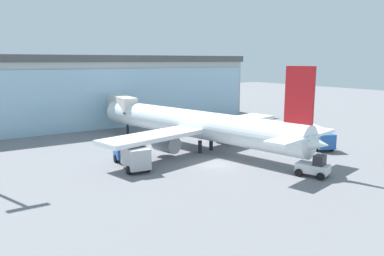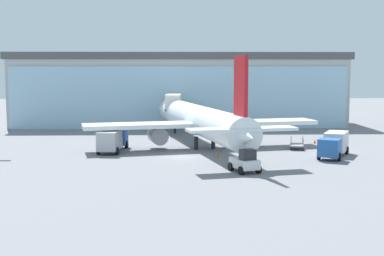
{
  "view_description": "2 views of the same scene",
  "coord_description": "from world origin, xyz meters",
  "px_view_note": "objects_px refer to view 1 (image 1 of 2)",
  "views": [
    {
      "loc": [
        -25.29,
        -33.11,
        11.77
      ],
      "look_at": [
        3.05,
        9.26,
        2.53
      ],
      "focal_mm": 35.0,
      "sensor_mm": 36.0,
      "label": 1
    },
    {
      "loc": [
        -1.29,
        -59.63,
        9.87
      ],
      "look_at": [
        1.23,
        7.7,
        2.41
      ],
      "focal_mm": 50.0,
      "sensor_mm": 36.0,
      "label": 2
    }
  ],
  "objects_px": {
    "safety_cone_nose": "(245,159)",
    "fuel_truck": "(315,136)",
    "safety_cone_wingtip": "(264,132)",
    "catering_truck": "(132,155)",
    "airplane": "(194,124)",
    "baggage_cart": "(270,138)",
    "jet_bridge": "(116,103)",
    "pushback_tug": "(314,167)"
  },
  "relations": [
    {
      "from": "safety_cone_wingtip",
      "to": "catering_truck",
      "type": "bearing_deg",
      "value": -167.02
    },
    {
      "from": "safety_cone_nose",
      "to": "fuel_truck",
      "type": "bearing_deg",
      "value": 1.93
    },
    {
      "from": "jet_bridge",
      "to": "airplane",
      "type": "height_order",
      "value": "airplane"
    },
    {
      "from": "safety_cone_nose",
      "to": "safety_cone_wingtip",
      "type": "height_order",
      "value": "same"
    },
    {
      "from": "jet_bridge",
      "to": "airplane",
      "type": "relative_size",
      "value": 0.39
    },
    {
      "from": "catering_truck",
      "to": "baggage_cart",
      "type": "distance_m",
      "value": 22.63
    },
    {
      "from": "pushback_tug",
      "to": "safety_cone_nose",
      "type": "xyz_separation_m",
      "value": [
        -1.81,
        8.43,
        -0.7
      ]
    },
    {
      "from": "jet_bridge",
      "to": "airplane",
      "type": "bearing_deg",
      "value": -167.02
    },
    {
      "from": "catering_truck",
      "to": "airplane",
      "type": "bearing_deg",
      "value": -64.65
    },
    {
      "from": "fuel_truck",
      "to": "pushback_tug",
      "type": "distance_m",
      "value": 14.4
    },
    {
      "from": "pushback_tug",
      "to": "baggage_cart",
      "type": "bearing_deg",
      "value": -50.06
    },
    {
      "from": "jet_bridge",
      "to": "pushback_tug",
      "type": "bearing_deg",
      "value": -165.85
    },
    {
      "from": "airplane",
      "to": "safety_cone_nose",
      "type": "bearing_deg",
      "value": 178.41
    },
    {
      "from": "safety_cone_nose",
      "to": "pushback_tug",
      "type": "bearing_deg",
      "value": -77.92
    },
    {
      "from": "pushback_tug",
      "to": "safety_cone_wingtip",
      "type": "bearing_deg",
      "value": -51.55
    },
    {
      "from": "baggage_cart",
      "to": "safety_cone_nose",
      "type": "xyz_separation_m",
      "value": [
        -10.25,
        -6.09,
        -0.23
      ]
    },
    {
      "from": "baggage_cart",
      "to": "safety_cone_nose",
      "type": "relative_size",
      "value": 5.59
    },
    {
      "from": "jet_bridge",
      "to": "safety_cone_wingtip",
      "type": "relative_size",
      "value": 26.51
    },
    {
      "from": "airplane",
      "to": "baggage_cart",
      "type": "xyz_separation_m",
      "value": [
        11.84,
        -2.38,
        -2.86
      ]
    },
    {
      "from": "jet_bridge",
      "to": "catering_truck",
      "type": "bearing_deg",
      "value": 165.51
    },
    {
      "from": "airplane",
      "to": "catering_truck",
      "type": "distance_m",
      "value": 11.45
    },
    {
      "from": "catering_truck",
      "to": "safety_cone_wingtip",
      "type": "xyz_separation_m",
      "value": [
        26.14,
        6.03,
        -1.19
      ]
    },
    {
      "from": "catering_truck",
      "to": "safety_cone_wingtip",
      "type": "bearing_deg",
      "value": -69.59
    },
    {
      "from": "pushback_tug",
      "to": "catering_truck",
      "type": "bearing_deg",
      "value": 26.6
    },
    {
      "from": "jet_bridge",
      "to": "fuel_truck",
      "type": "distance_m",
      "value": 32.85
    },
    {
      "from": "airplane",
      "to": "safety_cone_wingtip",
      "type": "bearing_deg",
      "value": -92.84
    },
    {
      "from": "baggage_cart",
      "to": "pushback_tug",
      "type": "relative_size",
      "value": 0.85
    },
    {
      "from": "pushback_tug",
      "to": "fuel_truck",
      "type": "bearing_deg",
      "value": -71.81
    },
    {
      "from": "airplane",
      "to": "pushback_tug",
      "type": "bearing_deg",
      "value": 179.13
    },
    {
      "from": "airplane",
      "to": "pushback_tug",
      "type": "xyz_separation_m",
      "value": [
        3.4,
        -16.9,
        -2.39
      ]
    },
    {
      "from": "fuel_truck",
      "to": "safety_cone_wingtip",
      "type": "distance_m",
      "value": 10.66
    },
    {
      "from": "airplane",
      "to": "safety_cone_wingtip",
      "type": "xyz_separation_m",
      "value": [
        15.4,
        2.55,
        -3.09
      ]
    },
    {
      "from": "catering_truck",
      "to": "safety_cone_nose",
      "type": "height_order",
      "value": "catering_truck"
    },
    {
      "from": "fuel_truck",
      "to": "baggage_cart",
      "type": "xyz_separation_m",
      "value": [
        -2.88,
        5.65,
        -0.97
      ]
    },
    {
      "from": "airplane",
      "to": "safety_cone_wingtip",
      "type": "relative_size",
      "value": 68.77
    },
    {
      "from": "catering_truck",
      "to": "fuel_truck",
      "type": "xyz_separation_m",
      "value": [
        25.47,
        -4.55,
        0.0
      ]
    },
    {
      "from": "fuel_truck",
      "to": "safety_cone_wingtip",
      "type": "relative_size",
      "value": 13.64
    },
    {
      "from": "baggage_cart",
      "to": "safety_cone_wingtip",
      "type": "distance_m",
      "value": 6.08
    },
    {
      "from": "catering_truck",
      "to": "jet_bridge",
      "type": "bearing_deg",
      "value": -11.19
    },
    {
      "from": "jet_bridge",
      "to": "safety_cone_nose",
      "type": "relative_size",
      "value": 26.51
    },
    {
      "from": "safety_cone_nose",
      "to": "safety_cone_wingtip",
      "type": "bearing_deg",
      "value": 38.6
    },
    {
      "from": "safety_cone_wingtip",
      "to": "safety_cone_nose",
      "type": "bearing_deg",
      "value": -141.4
    }
  ]
}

